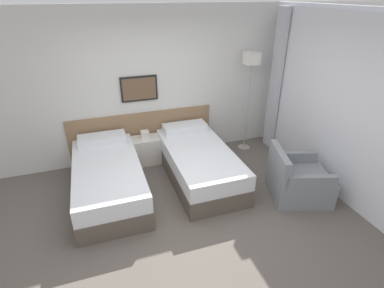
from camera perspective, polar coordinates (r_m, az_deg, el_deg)
ground_plane at (r=4.32m, az=-0.42°, el=-14.48°), size 16.00×16.00×0.00m
wall_headboard at (r=5.47m, az=-7.64°, el=10.29°), size 10.00×0.10×2.70m
wall_window at (r=4.76m, az=28.71°, el=5.02°), size 0.21×4.56×2.70m
bed_near_door at (r=4.83m, az=-15.66°, el=-6.34°), size 0.99×2.03×0.68m
bed_near_window at (r=5.06m, az=1.25°, el=-3.57°), size 0.99×2.03×0.68m
nightstand at (r=5.57m, az=-8.72°, el=-1.10°), size 0.51×0.35×0.64m
floor_lamp at (r=5.67m, az=11.12°, el=13.77°), size 0.24×0.24×1.90m
armchair at (r=4.90m, az=19.43°, el=-6.71°), size 1.02×0.99×0.79m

